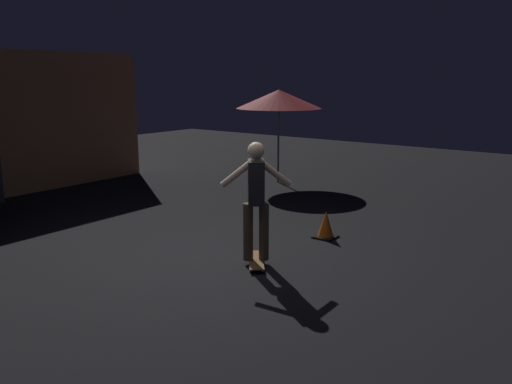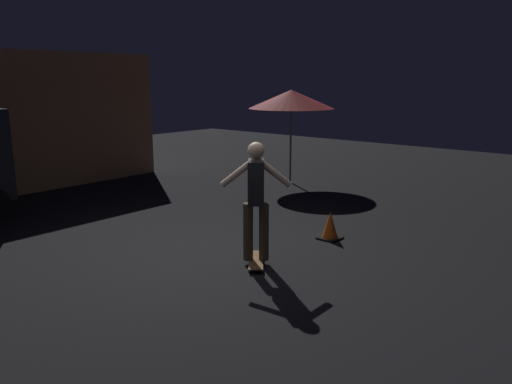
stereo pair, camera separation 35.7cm
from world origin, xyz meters
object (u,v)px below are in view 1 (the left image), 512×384
Objects in this scene: skater at (256,193)px; traffic_cone at (326,225)px; patio_umbrella at (279,99)px; skateboard_ridden at (256,260)px.

traffic_cone is at bearing -6.06° from skater.
patio_umbrella reaches higher than skateboard_ridden.
patio_umbrella is 1.38× the size of skater.
traffic_cone is (1.67, -0.18, 0.16)m from skateboard_ridden.
skateboard_ridden is at bearing -148.47° from patio_umbrella.
skater is at bearing 173.94° from traffic_cone.
skater reaches higher than traffic_cone.
skater is at bearing -148.47° from patio_umbrella.
skateboard_ridden is at bearing 0.00° from skater.
patio_umbrella is 3.15× the size of skateboard_ridden.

